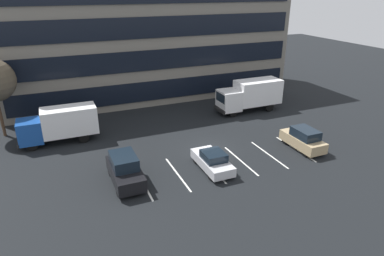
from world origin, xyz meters
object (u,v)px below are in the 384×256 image
object	(u,v)px
box_truck_blue	(60,124)
suv_tan	(303,139)
sedan_silver	(212,161)
box_truck_white	(250,94)
suv_black	(125,170)

from	to	relation	value
box_truck_blue	suv_tan	bearing A→B (deg)	-26.92
box_truck_blue	sedan_silver	distance (m)	14.66
box_truck_white	sedan_silver	distance (m)	14.66
box_truck_blue	box_truck_white	size ratio (longest dim) A/B	0.92
box_truck_blue	suv_tan	distance (m)	21.97
sedan_silver	suv_tan	xyz separation A→B (m)	(9.01, 0.16, 0.19)
suv_black	box_truck_blue	bearing A→B (deg)	112.53
sedan_silver	suv_tan	size ratio (longest dim) A/B	1.03
box_truck_white	suv_tan	size ratio (longest dim) A/B	1.77
box_truck_white	sedan_silver	xyz separation A→B (m)	(-10.04, -10.61, -1.24)
box_truck_blue	suv_black	size ratio (longest dim) A/B	1.48
box_truck_white	suv_black	distance (m)	19.43
box_truck_white	sedan_silver	bearing A→B (deg)	-133.42
box_truck_white	suv_black	size ratio (longest dim) A/B	1.62
box_truck_blue	suv_black	world-z (taller)	box_truck_blue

